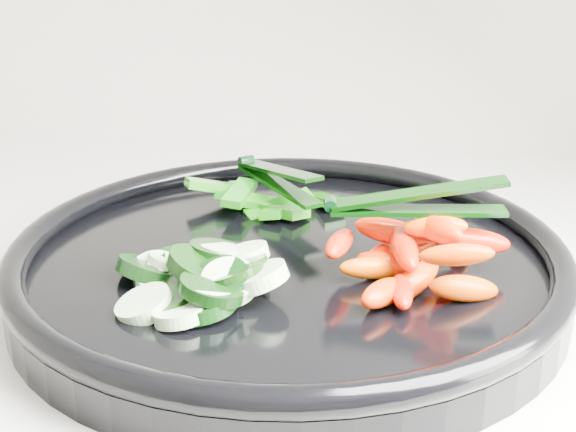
# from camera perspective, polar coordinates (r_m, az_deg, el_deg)

# --- Properties ---
(veggie_tray) EXTENTS (0.43, 0.43, 0.04)m
(veggie_tray) POSITION_cam_1_polar(r_m,az_deg,el_deg) (0.54, 0.00, -3.41)
(veggie_tray) COLOR black
(veggie_tray) RESTS_ON counter
(cucumber_pile) EXTENTS (0.13, 0.11, 0.04)m
(cucumber_pile) POSITION_cam_1_polar(r_m,az_deg,el_deg) (0.50, -6.68, -4.20)
(cucumber_pile) COLOR black
(cucumber_pile) RESTS_ON veggie_tray
(carrot_pile) EXTENTS (0.12, 0.14, 0.05)m
(carrot_pile) POSITION_cam_1_polar(r_m,az_deg,el_deg) (0.51, 9.10, -2.64)
(carrot_pile) COLOR red
(carrot_pile) RESTS_ON veggie_tray
(pepper_pile) EXTENTS (0.13, 0.08, 0.03)m
(pepper_pile) POSITION_cam_1_polar(r_m,az_deg,el_deg) (0.63, -1.79, 1.16)
(pepper_pile) COLOR #18730A
(pepper_pile) RESTS_ON veggie_tray
(tong_carrot) EXTENTS (0.11, 0.03, 0.02)m
(tong_carrot) POSITION_cam_1_polar(r_m,az_deg,el_deg) (0.51, 8.83, 0.98)
(tong_carrot) COLOR black
(tong_carrot) RESTS_ON carrot_pile
(tong_pepper) EXTENTS (0.08, 0.10, 0.02)m
(tong_pepper) POSITION_cam_1_polar(r_m,az_deg,el_deg) (0.62, -0.87, 2.84)
(tong_pepper) COLOR black
(tong_pepper) RESTS_ON pepper_pile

